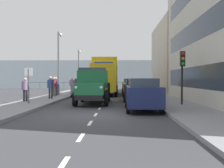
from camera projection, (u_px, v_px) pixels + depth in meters
ground_plane at (106, 99)px, 22.30m from camera, size 80.00×80.00×0.00m
sidewalk_left at (161, 98)px, 22.17m from camera, size 2.71×43.38×0.15m
sidewalk_right at (51, 98)px, 22.42m from camera, size 2.71×43.38×0.15m
road_centreline_markings at (106, 99)px, 21.72m from camera, size 0.12×39.80×0.01m
building_far_block at (186, 58)px, 33.15m from camera, size 6.84×13.55×8.62m
sea_horizon at (113, 74)px, 46.93m from camera, size 80.00×0.80×5.00m
seawall_railing at (112, 84)px, 43.36m from camera, size 28.08×0.08×1.20m
truck_vintage_green at (93, 87)px, 17.63m from camera, size 2.17×5.64×2.43m
lorry_cargo_yellow at (105, 75)px, 27.76m from camera, size 2.58×8.20×3.87m
car_navy_kerbside_near at (142, 94)px, 14.15m from camera, size 1.81×4.48×1.72m
car_black_kerbside_1 at (135, 89)px, 20.43m from camera, size 1.84×4.34×1.72m
car_silver_kerbside_2 at (132, 87)px, 26.34m from camera, size 1.83×4.05×1.72m
car_maroon_kerbside_3 at (130, 86)px, 31.70m from camera, size 1.82×4.25×1.72m
car_grey_oppositeside_0 at (83, 87)px, 25.62m from camera, size 1.81×4.06×1.72m
car_teal_oppositeside_1 at (90, 86)px, 31.25m from camera, size 1.98×4.51×1.72m
pedestrian_strolling at (25, 87)px, 18.35m from camera, size 0.53×0.34×1.63m
pedestrian_with_bag at (51, 85)px, 20.64m from camera, size 0.53×0.34×1.75m
pedestrian_couple_b at (54, 85)px, 23.40m from camera, size 0.53×0.34×1.71m
pedestrian_couple_a at (56, 85)px, 24.82m from camera, size 0.53×0.34×1.73m
pedestrian_by_lamp at (72, 84)px, 27.58m from camera, size 0.53×0.34×1.68m
traffic_light_near at (182, 66)px, 15.86m from camera, size 0.28×0.41×3.20m
lamp_post_promenade at (59, 57)px, 25.83m from camera, size 0.32×1.14×6.13m
lamp_post_far at (79, 66)px, 37.36m from camera, size 0.32×1.14×5.68m
street_sign at (29, 79)px, 16.74m from camera, size 0.50×0.07×2.25m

